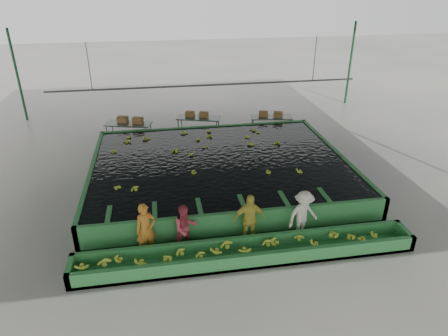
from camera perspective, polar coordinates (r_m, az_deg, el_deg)
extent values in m
plane|color=gray|center=(14.90, 0.33, -4.29)|extent=(80.00, 80.00, 0.00)
cube|color=gray|center=(13.11, 0.38, 14.94)|extent=(20.00, 22.00, 0.04)
cube|color=black|center=(15.82, -0.61, 1.07)|extent=(9.70, 7.70, 0.00)
cylinder|color=#59605B|center=(18.37, -2.43, 11.74)|extent=(0.08, 0.08, 14.00)
cylinder|color=#59605B|center=(18.22, -18.73, 13.55)|extent=(0.04, 0.04, 2.00)
cylinder|color=#59605B|center=(19.42, 12.83, 14.95)|extent=(0.04, 0.04, 2.00)
imported|color=#C37722|center=(11.93, -11.08, -8.63)|extent=(0.71, 0.59, 1.66)
imported|color=#B73B47|center=(11.97, -5.53, -8.53)|extent=(0.85, 0.73, 1.50)
imported|color=gold|center=(12.16, 3.62, -7.33)|extent=(0.99, 0.43, 1.68)
imported|color=silver|center=(12.63, 11.22, -6.59)|extent=(1.18, 0.89, 1.63)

